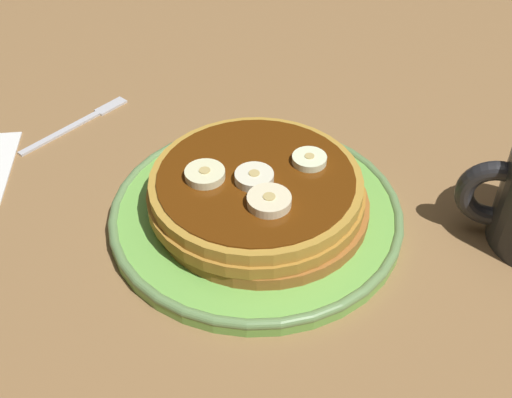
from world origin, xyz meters
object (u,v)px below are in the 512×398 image
object	(u,v)px
banana_slice_3	(205,175)
fork	(81,121)
banana_slice_0	(250,177)
banana_slice_1	(269,201)
pancake_stack	(259,193)
plate	(256,212)
banana_slice_2	(309,160)

from	to	relation	value
banana_slice_3	fork	size ratio (longest dim) A/B	0.27
banana_slice_0	banana_slice_1	world-z (taller)	same
banana_slice_0	pancake_stack	bearing A→B (deg)	-133.08
banana_slice_0	plate	bearing A→B (deg)	-122.37
plate	banana_slice_0	xyz separation A→B (cm)	(0.37, 0.58, 4.29)
banana_slice_0	banana_slice_2	bearing A→B (deg)	-140.67
banana_slice_1	fork	size ratio (longest dim) A/B	0.29
pancake_stack	banana_slice_1	distance (cm)	4.11
banana_slice_0	banana_slice_2	distance (cm)	5.44
banana_slice_2	banana_slice_3	distance (cm)	8.78
plate	banana_slice_0	size ratio (longest dim) A/B	7.88
banana_slice_2	banana_slice_3	bearing A→B (deg)	27.39
banana_slice_0	banana_slice_1	xyz separation A→B (cm)	(-2.19, 2.49, 0.01)
banana_slice_2	plate	bearing A→B (deg)	36.74
plate	fork	size ratio (longest dim) A/B	2.06
banana_slice_2	fork	size ratio (longest dim) A/B	0.24
banana_slice_1	banana_slice_3	xyz separation A→B (cm)	(5.78, -1.90, -0.04)
banana_slice_0	banana_slice_3	bearing A→B (deg)	9.33
plate	banana_slice_1	xyz separation A→B (cm)	(-1.82, 3.07, 4.30)
banana_slice_3	fork	xyz separation A→B (cm)	(17.12, -10.77, -4.79)
plate	banana_slice_0	world-z (taller)	banana_slice_0
banana_slice_1	banana_slice_2	bearing A→B (deg)	-108.76
plate	banana_slice_0	bearing A→B (deg)	57.63
banana_slice_0	banana_slice_1	size ratio (longest dim) A/B	0.92
plate	pancake_stack	xyz separation A→B (cm)	(-0.25, -0.07, 2.18)
pancake_stack	banana_slice_0	size ratio (longest dim) A/B	5.81
plate	fork	xyz separation A→B (cm)	(21.08, -9.59, -0.53)
pancake_stack	banana_slice_2	xyz separation A→B (cm)	(-3.59, -2.79, 2.05)
banana_slice_0	fork	bearing A→B (deg)	-26.17
banana_slice_3	fork	bearing A→B (deg)	-32.16
banana_slice_1	fork	bearing A→B (deg)	-28.95
banana_slice_2	fork	distance (cm)	26.25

